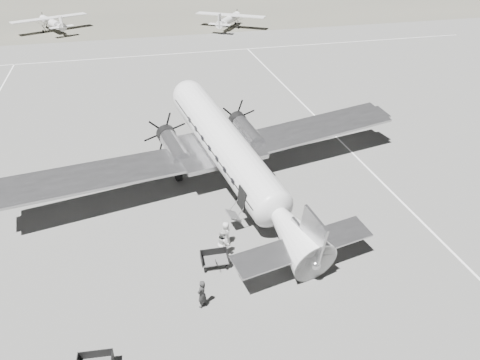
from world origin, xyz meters
The scene contains 10 objects.
ground centered at (0.00, 0.00, 0.00)m, with size 260.00×260.00×0.00m, color slate.
taxi_line_right centered at (12.00, 0.00, 0.01)m, with size 0.15×80.00×0.01m, color white.
taxi_line_horizon centered at (0.00, 40.00, 0.01)m, with size 90.00×0.15×0.01m, color white.
dc3_airliner centered at (1.34, 4.07, 2.79)m, with size 29.30×20.33×5.58m, color #B6B6B9, non-canonical shape.
light_plane_left centered at (-14.83, 57.12, 1.21)m, with size 11.66×9.46×2.42m, color silver, non-canonical shape.
light_plane_right centered at (12.42, 52.73, 1.19)m, with size 11.49×9.32×2.38m, color silver, non-canonical shape.
baggage_cart_near centered at (-1.37, -2.98, 0.44)m, with size 1.56×1.10×0.88m, color #4F4F4F, non-canonical shape.
ground_crew centered at (-2.54, -5.74, 0.80)m, with size 0.58×0.38×1.60m, color #282828.
ramp_agent centered at (-0.69, -2.21, 0.89)m, with size 0.86×0.67×1.77m, color silver.
passenger centered at (-0.34, -1.22, 0.75)m, with size 0.74×0.48×1.51m, color beige.
Camera 1 is at (-4.85, -22.38, 17.04)m, focal length 35.00 mm.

